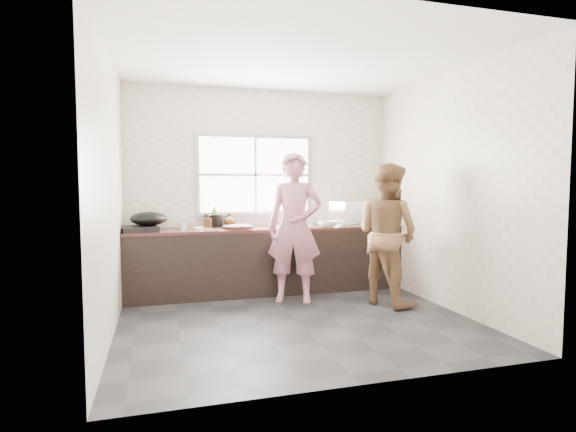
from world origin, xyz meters
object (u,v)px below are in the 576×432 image
object	(u,v)px
woman	(295,232)
bottle_brown_tall	(208,222)
burner	(139,229)
pot_lid_left	(184,228)
bowl_crabs	(327,225)
wok	(149,219)
pot_lid_right	(205,229)
black_pot	(213,221)
bottle_green	(214,216)
dish_rack	(348,213)
glass_jar	(183,227)
person_side	(387,234)
bowl_held	(290,225)
bottle_brown_short	(229,220)
bowl_mince	(238,227)
cutting_board	(238,227)
plate_food	(202,228)

from	to	relation	value
woman	bottle_brown_tall	bearing A→B (deg)	173.08
burner	pot_lid_left	bearing A→B (deg)	18.93
bowl_crabs	pot_lid_left	bearing A→B (deg)	169.92
wok	pot_lid_right	bearing A→B (deg)	-1.67
woman	burner	bearing A→B (deg)	-173.18
black_pot	bottle_green	size ratio (longest dim) A/B	0.77
dish_rack	pot_lid_right	bearing A→B (deg)	158.04
wok	pot_lid_right	world-z (taller)	wok
black_pot	glass_jar	world-z (taller)	black_pot
person_side	bottle_green	world-z (taller)	person_side
woman	bowl_held	size ratio (longest dim) A/B	8.31
bowl_held	pot_lid_left	bearing A→B (deg)	168.25
person_side	bottle_brown_short	bearing A→B (deg)	30.88
woman	bowl_mince	bearing A→B (deg)	166.99
glass_jar	pot_lid_right	bearing A→B (deg)	14.84
bowl_crabs	bottle_brown_short	xyz separation A→B (m)	(-1.23, 0.44, 0.05)
cutting_board	bottle_brown_tall	bearing A→B (deg)	168.71
cutting_board	bowl_crabs	bearing A→B (deg)	-5.92
person_side	bottle_brown_tall	size ratio (longest dim) A/B	9.02
black_pot	pot_lid_right	size ratio (longest dim) A/B	1.03
bowl_held	bottle_brown_short	world-z (taller)	bottle_brown_short
bowl_mince	wok	size ratio (longest dim) A/B	0.44
cutting_board	bowl_mince	xyz separation A→B (m)	(-0.00, -0.04, 0.00)
burner	pot_lid_right	xyz separation A→B (m)	(0.78, 0.05, -0.03)
plate_food	burner	distance (m)	0.76
person_side	bottle_brown_short	size ratio (longest dim) A/B	10.02
person_side	bowl_held	bearing A→B (deg)	26.55
bowl_crabs	pot_lid_right	xyz separation A→B (m)	(-1.58, 0.19, -0.03)
black_pot	bottle_green	distance (m)	0.07
person_side	plate_food	xyz separation A→B (m)	(-2.08, 0.95, 0.03)
bowl_crabs	dish_rack	bearing A→B (deg)	25.26
plate_food	pot_lid_left	bearing A→B (deg)	151.98
bowl_held	bottle_brown_tall	distance (m)	1.05
bottle_green	bottle_brown_short	distance (m)	0.21
black_pot	plate_food	size ratio (longest dim) A/B	1.04
plate_food	bottle_brown_tall	xyz separation A→B (m)	(0.07, -0.02, 0.08)
bowl_held	bowl_mince	bearing A→B (deg)	177.15
woman	burner	world-z (taller)	woman
plate_food	dish_rack	world-z (taller)	dish_rack
woman	person_side	xyz separation A→B (m)	(1.03, -0.40, -0.01)
bowl_crabs	wok	size ratio (longest dim) A/B	0.47
burner	dish_rack	xyz separation A→B (m)	(2.74, 0.04, 0.13)
bottle_brown_short	wok	distance (m)	1.05
bottle_green	glass_jar	bearing A→B (deg)	-142.69
bowl_mince	pot_lid_left	bearing A→B (deg)	159.72
bowl_crabs	pot_lid_right	bearing A→B (deg)	173.27
bottle_brown_tall	pot_lid_right	bearing A→B (deg)	-166.86
bowl_mince	bowl_crabs	bearing A→B (deg)	-4.04
person_side	bottle_green	bearing A→B (deg)	33.78
bowl_held	dish_rack	distance (m)	0.90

